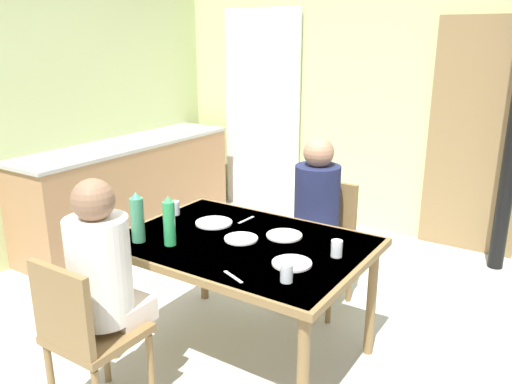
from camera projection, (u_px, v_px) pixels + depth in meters
The scene contains 22 objects.
ground_plane at pixel (206, 339), 3.23m from camera, with size 6.47×6.47×0.00m, color #BBBCB8.
wall_back at pixel (365, 99), 4.87m from camera, with size 4.29×0.10×2.51m, color #BFCE88.
wall_left at pixel (60, 106), 4.43m from camera, with size 0.10×3.73×2.51m, color #C0CD8C.
door_wooden at pixel (477, 139), 4.34m from camera, with size 0.80×0.05×2.00m, color olive.
curtain_panel at pixel (262, 113), 5.41m from camera, with size 0.90×0.03×2.11m, color white.
kitchen_counter at pixel (130, 189), 4.83m from camera, with size 0.61×2.27×0.91m.
dining_table at pixel (242, 252), 2.89m from camera, with size 1.39×1.00×0.73m.
chair_near_diner at pixel (85, 332), 2.42m from camera, with size 0.40×0.40×0.87m.
chair_far_diner at pixel (323, 236), 3.57m from camera, with size 0.40×0.40×0.87m.
person_near_diner at pixel (102, 266), 2.45m from camera, with size 0.30×0.37×0.77m.
person_far_diner at pixel (316, 203), 3.38m from camera, with size 0.30×0.37×0.77m.
water_bottle_green_near at pixel (169, 222), 2.78m from camera, with size 0.07×0.07×0.28m.
water_bottle_green_far at pixel (137, 218), 2.83m from camera, with size 0.08×0.08×0.29m.
dinner_plate_near_left at pixel (214, 223), 3.14m from camera, with size 0.23×0.23×0.01m, color white.
dinner_plate_near_right at pixel (292, 263), 2.58m from camera, with size 0.20×0.20×0.01m, color white.
dinner_plate_far_center at pixel (241, 239), 2.89m from camera, with size 0.19×0.19×0.01m, color white.
dinner_plate_far_side at pixel (284, 235), 2.94m from camera, with size 0.21×0.21×0.01m, color white.
drinking_glass_by_near_diner at pixel (287, 273), 2.39m from camera, with size 0.06×0.06×0.09m, color silver.
drinking_glass_by_far_diner at pixel (337, 249), 2.66m from camera, with size 0.06×0.06×0.09m, color silver.
drinking_glass_spare_center at pixel (175, 208), 3.28m from camera, with size 0.06×0.06×0.09m, color silver.
cutlery_knife_near at pixel (246, 220), 3.20m from camera, with size 0.15×0.02×0.00m, color silver.
cutlery_fork_near at pixel (233, 277), 2.44m from camera, with size 0.15×0.02×0.00m, color silver.
Camera 1 is at (1.80, -2.20, 1.84)m, focal length 35.98 mm.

